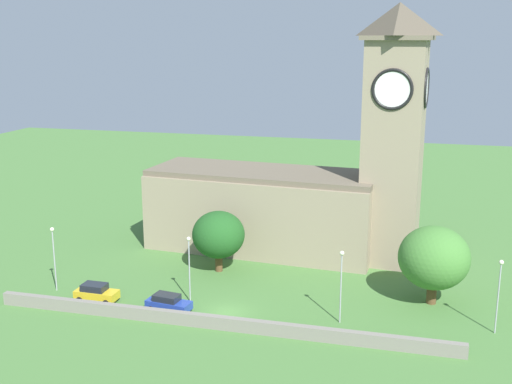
{
  "coord_description": "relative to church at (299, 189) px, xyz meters",
  "views": [
    {
      "loc": [
        17.77,
        -56.15,
        26.76
      ],
      "look_at": [
        0.94,
        8.15,
        10.64
      ],
      "focal_mm": 44.43,
      "sensor_mm": 36.0,
      "label": 1
    }
  ],
  "objects": [
    {
      "name": "streetlamp_east_mid",
      "position": [
        22.26,
        -18.43,
        -3.49
      ],
      "size": [
        0.44,
        0.44,
        7.21
      ],
      "color": "#9EA0A5",
      "rests_on": "ground"
    },
    {
      "name": "church",
      "position": [
        0.0,
        0.0,
        0.0
      ],
      "size": [
        35.23,
        13.38,
        30.79
      ],
      "color": "gray",
      "rests_on": "ground"
    },
    {
      "name": "tree_churchyard",
      "position": [
        -7.72,
        -9.43,
        -3.81
      ],
      "size": [
        6.17,
        6.17,
        7.28
      ],
      "color": "brown",
      "rests_on": "ground"
    },
    {
      "name": "tree_riverside_east",
      "position": [
        16.53,
        -12.79,
        -3.32
      ],
      "size": [
        7.27,
        7.27,
        8.26
      ],
      "color": "brown",
      "rests_on": "ground"
    },
    {
      "name": "quay_barrier",
      "position": [
        -3.35,
        -24.09,
        -7.65
      ],
      "size": [
        45.75,
        0.7,
        1.27
      ],
      "primitive_type": "cube",
      "color": "gray",
      "rests_on": "ground"
    },
    {
      "name": "car_blue",
      "position": [
        -9.14,
        -21.59,
        -7.39
      ],
      "size": [
        4.76,
        2.61,
        1.77
      ],
      "color": "#233D9E",
      "rests_on": "ground"
    },
    {
      "name": "streetlamp_west_mid",
      "position": [
        -7.89,
        -18.7,
        -3.56
      ],
      "size": [
        0.44,
        0.44,
        7.08
      ],
      "color": "#9EA0A5",
      "rests_on": "ground"
    },
    {
      "name": "streetlamp_central",
      "position": [
        7.94,
        -19.82,
        -3.43
      ],
      "size": [
        0.44,
        0.44,
        7.31
      ],
      "color": "#9EA0A5",
      "rests_on": "ground"
    },
    {
      "name": "ground_plane",
      "position": [
        -3.35,
        -5.53,
        -8.28
      ],
      "size": [
        200.0,
        200.0,
        0.0
      ],
      "primitive_type": "plane",
      "color": "#477538"
    },
    {
      "name": "streetlamp_west_end",
      "position": [
        -23.06,
        -19.6,
        -3.51
      ],
      "size": [
        0.44,
        0.44,
        7.18
      ],
      "color": "#9EA0A5",
      "rests_on": "ground"
    },
    {
      "name": "car_yellow",
      "position": [
        -17.37,
        -21.21,
        -7.31
      ],
      "size": [
        4.49,
        2.24,
        1.93
      ],
      "color": "gold",
      "rests_on": "ground"
    }
  ]
}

